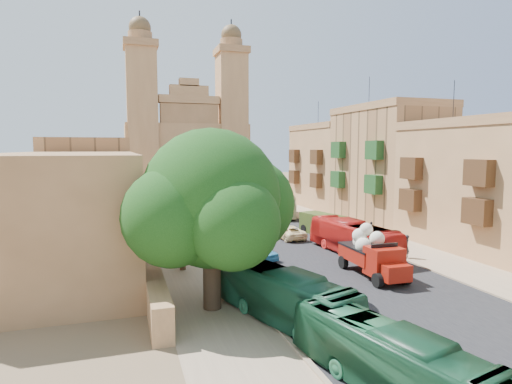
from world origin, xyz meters
TOP-DOWN VIEW (x-y plane):
  - ground at (0.00, 0.00)m, footprint 260.00×260.00m
  - road_surface at (0.00, 30.00)m, footprint 14.00×140.00m
  - sidewalk_east at (9.50, 30.00)m, footprint 5.00×140.00m
  - sidewalk_west at (-9.50, 30.00)m, footprint 5.00×140.00m
  - kerb_east at (7.00, 30.00)m, footprint 0.25×140.00m
  - kerb_west at (-7.00, 30.00)m, footprint 0.25×140.00m
  - townhouse_b at (15.95, 11.00)m, footprint 9.00×14.00m
  - townhouse_c at (15.95, 25.00)m, footprint 9.00×14.00m
  - townhouse_d at (15.95, 39.00)m, footprint 9.00×14.00m
  - west_wall at (-12.50, 20.00)m, footprint 1.00×40.00m
  - west_building_low at (-18.00, 18.00)m, footprint 10.00×28.00m
  - west_building_mid at (-18.00, 44.00)m, footprint 10.00×22.00m
  - church at (-0.00, 78.61)m, footprint 28.00×22.50m
  - ficus_tree at (-9.41, 4.01)m, footprint 9.84×9.06m
  - street_tree_a at (-10.00, 12.00)m, footprint 3.09×3.09m
  - street_tree_b at (-10.00, 24.00)m, footprint 3.08×3.08m
  - street_tree_c at (-10.00, 36.00)m, footprint 3.29×3.29m
  - street_tree_d at (-10.00, 48.00)m, footprint 3.35×3.35m
  - red_truck at (2.24, 6.53)m, footprint 2.52×6.14m
  - olive_pickup at (5.49, 20.70)m, footprint 3.39×5.40m
  - bus_green_south at (-5.14, -6.01)m, footprint 4.08×9.17m
  - bus_green_north at (-6.50, 1.25)m, footprint 5.17×9.85m
  - bus_red_east at (4.00, 12.17)m, footprint 3.23×10.26m
  - bus_cream_east at (6.39, 32.38)m, footprint 5.12×8.72m
  - car_blue_a at (-3.84, 13.31)m, footprint 2.76×4.23m
  - car_white_a at (-0.50, 30.59)m, footprint 1.32×3.55m
  - car_cream at (1.29, 19.77)m, footprint 2.47×4.74m
  - car_dkblue at (-4.96, 42.25)m, footprint 1.76×4.29m
  - car_white_b at (3.55, 40.70)m, footprint 2.49×3.52m
  - car_blue_b at (-2.35, 60.86)m, footprint 1.60×3.85m
  - pedestrian_a at (7.50, 9.95)m, footprint 0.81×0.69m
  - pedestrian_c at (9.54, 18.12)m, footprint 0.48×0.93m

SIDE VIEW (x-z plane):
  - ground at x=0.00m, z-range 0.00..0.00m
  - road_surface at x=0.00m, z-range 0.00..0.01m
  - sidewalk_east at x=9.50m, z-range 0.00..0.01m
  - sidewalk_west at x=-9.50m, z-range 0.00..0.01m
  - kerb_east at x=7.00m, z-range 0.00..0.12m
  - kerb_west at x=-7.00m, z-range 0.00..0.12m
  - car_white_b at x=3.55m, z-range 0.00..1.11m
  - car_white_a at x=-0.50m, z-range 0.00..1.16m
  - car_blue_b at x=-2.35m, z-range 0.00..1.24m
  - car_dkblue at x=-4.96m, z-range 0.00..1.24m
  - car_cream at x=1.29m, z-range 0.00..1.28m
  - car_blue_a at x=-3.84m, z-range 0.00..1.34m
  - pedestrian_c at x=9.54m, z-range 0.00..1.51m
  - west_wall at x=-12.50m, z-range 0.00..1.80m
  - pedestrian_a at x=7.50m, z-range 0.00..1.89m
  - olive_pickup at x=5.49m, z-range -0.02..2.05m
  - bus_cream_east at x=6.39m, z-range 0.00..2.40m
  - bus_green_south at x=-5.14m, z-range 0.00..2.49m
  - bus_green_north at x=-6.50m, z-range 0.00..2.68m
  - bus_red_east at x=4.00m, z-range 0.00..2.81m
  - red_truck at x=2.24m, z-range -0.21..3.34m
  - street_tree_b at x=-10.00m, z-range 0.80..5.54m
  - street_tree_a at x=-10.00m, z-range 0.80..5.55m
  - street_tree_c at x=-10.00m, z-range 0.86..5.91m
  - street_tree_d at x=-10.00m, z-range 0.87..6.02m
  - west_building_low at x=-18.00m, z-range 0.00..8.40m
  - west_building_mid at x=-18.00m, z-range 0.00..10.00m
  - townhouse_b at x=15.95m, z-range -1.79..13.11m
  - ficus_tree at x=-9.41m, z-range 0.90..10.74m
  - townhouse_d at x=15.95m, z-range -1.79..14.11m
  - townhouse_c at x=15.95m, z-range -1.79..15.61m
  - church at x=0.00m, z-range -8.63..27.67m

